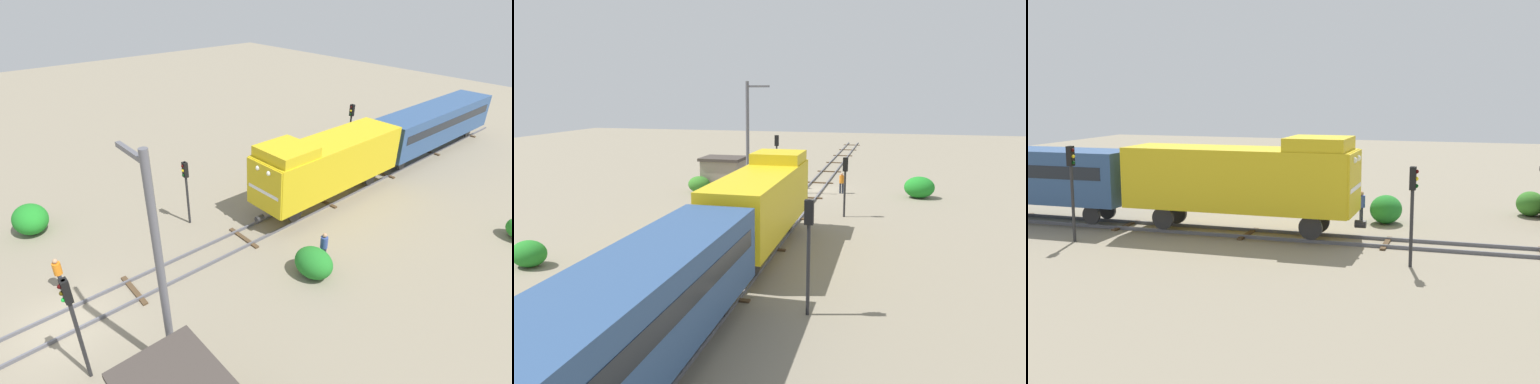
{
  "view_description": "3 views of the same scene",
  "coord_description": "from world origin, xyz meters",
  "views": [
    {
      "loc": [
        14.62,
        -1.58,
        13.0
      ],
      "look_at": [
        -1.19,
        11.83,
        1.84
      ],
      "focal_mm": 28.0,
      "sensor_mm": 36.0,
      "label": 1
    },
    {
      "loc": [
        -6.48,
        40.8,
        8.2
      ],
      "look_at": [
        0.17,
        14.41,
        2.67
      ],
      "focal_mm": 35.0,
      "sensor_mm": 36.0,
      "label": 2
    },
    {
      "loc": [
        -28.2,
        6.14,
        6.89
      ],
      "look_at": [
        -0.66,
        14.52,
        2.27
      ],
      "focal_mm": 45.0,
      "sensor_mm": 36.0,
      "label": 3
    }
  ],
  "objects": [
    {
      "name": "worker_near_track",
      "position": [
        -2.4,
        0.81,
        1.0
      ],
      "size": [
        0.38,
        0.38,
        1.7
      ],
      "rotation": [
        0.0,
        0.0,
        3.82
      ],
      "color": "#262B38",
      "rests_on": "ground"
    },
    {
      "name": "bush_mid",
      "position": [
        4.63,
        10.59,
        0.74
      ],
      "size": [
        2.03,
        1.66,
        1.47
      ],
      "primitive_type": "ellipsoid",
      "color": "#217626",
      "rests_on": "ground"
    },
    {
      "name": "bush_far",
      "position": [
        -8.46,
        1.08,
        0.84
      ],
      "size": [
        2.31,
        1.89,
        1.68
      ],
      "primitive_type": "ellipsoid",
      "color": "#1F8426",
      "rests_on": "ground"
    },
    {
      "name": "catenary_mast",
      "position": [
        4.94,
        2.58,
        4.72
      ],
      "size": [
        1.94,
        0.28,
        8.94
      ],
      "color": "#595960",
      "rests_on": "ground"
    },
    {
      "name": "traffic_signal_far",
      "position": [
        -3.6,
        23.64,
        3.04
      ],
      "size": [
        0.32,
        0.34,
        4.38
      ],
      "color": "#262628",
      "rests_on": "ground"
    },
    {
      "name": "traffic_signal_mid",
      "position": [
        -3.4,
        8.48,
        2.76
      ],
      "size": [
        0.32,
        0.34,
        3.96
      ],
      "color": "#262628",
      "rests_on": "ground"
    },
    {
      "name": "locomotive",
      "position": [
        0.0,
        16.71,
        2.77
      ],
      "size": [
        2.9,
        11.6,
        4.6
      ],
      "color": "gold",
      "rests_on": "railway_track"
    },
    {
      "name": "traffic_signal_near",
      "position": [
        3.2,
        0.07,
        3.15
      ],
      "size": [
        0.32,
        0.34,
        4.55
      ],
      "color": "#262628",
      "rests_on": "ground"
    },
    {
      "name": "passenger_car_leading",
      "position": [
        0.0,
        30.04,
        2.52
      ],
      "size": [
        2.84,
        14.0,
        3.66
      ],
      "color": "#2D4C7A",
      "rests_on": "railway_track"
    },
    {
      "name": "railway_track",
      "position": [
        0.0,
        0.0,
        0.07
      ],
      "size": [
        2.4,
        79.29,
        0.16
      ],
      "color": "#595960",
      "rests_on": "ground"
    },
    {
      "name": "bush_near",
      "position": [
        10.12,
        21.74,
        0.64
      ],
      "size": [
        1.75,
        1.43,
        1.27
      ],
      "primitive_type": "ellipsoid",
      "color": "#237D26",
      "rests_on": "ground"
    },
    {
      "name": "bush_back",
      "position": [
        8.97,
        3.26,
        0.67
      ],
      "size": [
        1.85,
        1.51,
        1.34
      ],
      "primitive_type": "ellipsoid",
      "color": "#357926",
      "rests_on": "ground"
    },
    {
      "name": "worker_by_signal",
      "position": [
        4.2,
        11.8,
        1.0
      ],
      "size": [
        0.38,
        0.38,
        1.7
      ],
      "rotation": [
        0.0,
        0.0,
        0.27
      ],
      "color": "#262B38",
      "rests_on": "ground"
    },
    {
      "name": "ground_plane",
      "position": [
        0.0,
        0.0,
        0.0
      ],
      "size": [
        118.93,
        118.93,
        0.0
      ],
      "primitive_type": "plane",
      "color": "gray"
    },
    {
      "name": "relay_hut",
      "position": [
        7.5,
        1.43,
        1.39
      ],
      "size": [
        3.5,
        2.9,
        2.74
      ],
      "color": "gray",
      "rests_on": "ground"
    }
  ]
}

